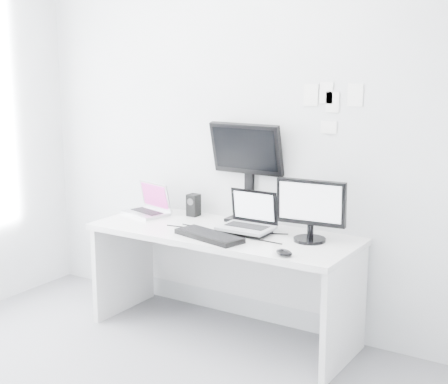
{
  "coord_description": "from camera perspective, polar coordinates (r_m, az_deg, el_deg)",
  "views": [
    {
      "loc": [
        2.27,
        -2.35,
        1.89
      ],
      "look_at": [
        0.02,
        1.23,
        1.0
      ],
      "focal_mm": 53.47,
      "sensor_mm": 36.0,
      "label": 1
    }
  ],
  "objects": [
    {
      "name": "keyboard",
      "position": [
        4.24,
        -1.28,
        -3.77
      ],
      "size": [
        0.51,
        0.28,
        0.03
      ],
      "primitive_type": "cube",
      "rotation": [
        0.0,
        0.0,
        -0.24
      ],
      "color": "black",
      "rests_on": "desk"
    },
    {
      "name": "wall_note_1",
      "position": [
        4.29,
        9.26,
        7.59
      ],
      "size": [
        0.09,
        0.0,
        0.13
      ],
      "primitive_type": "cube",
      "color": "white",
      "rests_on": "back_wall"
    },
    {
      "name": "samsung_monitor",
      "position": [
        4.17,
        7.4,
        -1.51
      ],
      "size": [
        0.46,
        0.25,
        0.4
      ],
      "primitive_type": "cube",
      "rotation": [
        0.0,
        0.0,
        0.11
      ],
      "color": "black",
      "rests_on": "desk"
    },
    {
      "name": "wall_note_2",
      "position": [
        4.24,
        11.16,
        8.14
      ],
      "size": [
        0.1,
        0.0,
        0.14
      ],
      "primitive_type": "cube",
      "color": "white",
      "rests_on": "back_wall"
    },
    {
      "name": "mouse",
      "position": [
        3.9,
        5.16,
        -5.19
      ],
      "size": [
        0.14,
        0.12,
        0.04
      ],
      "primitive_type": "ellipsoid",
      "rotation": [
        0.0,
        0.0,
        -0.42
      ],
      "color": "black",
      "rests_on": "desk"
    },
    {
      "name": "back_wall",
      "position": [
        4.59,
        2.26,
        5.12
      ],
      "size": [
        3.6,
        0.0,
        3.6
      ],
      "primitive_type": "plane",
      "rotation": [
        1.57,
        0.0,
        0.0
      ],
      "color": "silver",
      "rests_on": "ground"
    },
    {
      "name": "dell_laptop",
      "position": [
        4.32,
        1.88,
        -1.76
      ],
      "size": [
        0.34,
        0.27,
        0.28
      ],
      "primitive_type": "cube",
      "rotation": [
        0.0,
        0.0,
        0.01
      ],
      "color": "#9FA0A5",
      "rests_on": "desk"
    },
    {
      "name": "desk",
      "position": [
        4.52,
        -0.08,
        -7.83
      ],
      "size": [
        1.8,
        0.7,
        0.73
      ],
      "primitive_type": "cube",
      "color": "white",
      "rests_on": "ground"
    },
    {
      "name": "macbook",
      "position": [
        4.86,
        -6.78,
        -0.53
      ],
      "size": [
        0.38,
        0.32,
        0.24
      ],
      "primitive_type": "cube",
      "rotation": [
        0.0,
        0.0,
        -0.27
      ],
      "color": "#B4B4B8",
      "rests_on": "desk"
    },
    {
      "name": "wall_note_3",
      "position": [
        4.32,
        8.94,
        5.49
      ],
      "size": [
        0.11,
        0.0,
        0.08
      ],
      "primitive_type": "cube",
      "color": "white",
      "rests_on": "back_wall"
    },
    {
      "name": "wall_note_4",
      "position": [
        4.31,
        8.74,
        8.39
      ],
      "size": [
        0.09,
        0.0,
        0.14
      ],
      "primitive_type": "cube",
      "color": "white",
      "rests_on": "back_wall"
    },
    {
      "name": "speaker",
      "position": [
        4.8,
        -2.62,
        -1.13
      ],
      "size": [
        0.08,
        0.08,
        0.16
      ],
      "primitive_type": "cube",
      "rotation": [
        0.0,
        0.0,
        0.01
      ],
      "color": "black",
      "rests_on": "desk"
    },
    {
      "name": "rear_monitor",
      "position": [
        4.59,
        2.05,
        1.78
      ],
      "size": [
        0.53,
        0.2,
        0.71
      ],
      "primitive_type": "cube",
      "rotation": [
        0.0,
        0.0,
        0.01
      ],
      "color": "black",
      "rests_on": "desk"
    },
    {
      "name": "wall_note_0",
      "position": [
        4.35,
        7.44,
        8.23
      ],
      "size": [
        0.1,
        0.0,
        0.14
      ],
      "primitive_type": "cube",
      "color": "white",
      "rests_on": "back_wall"
    }
  ]
}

